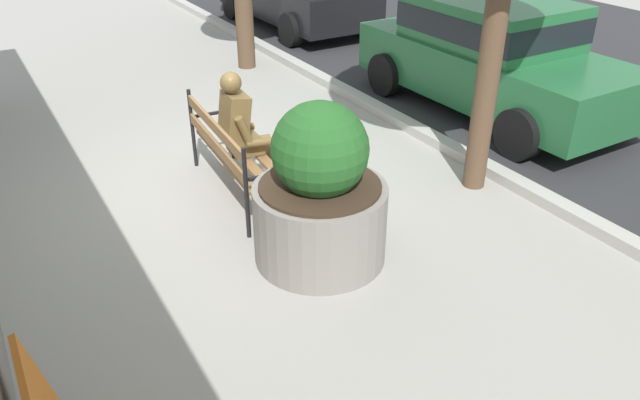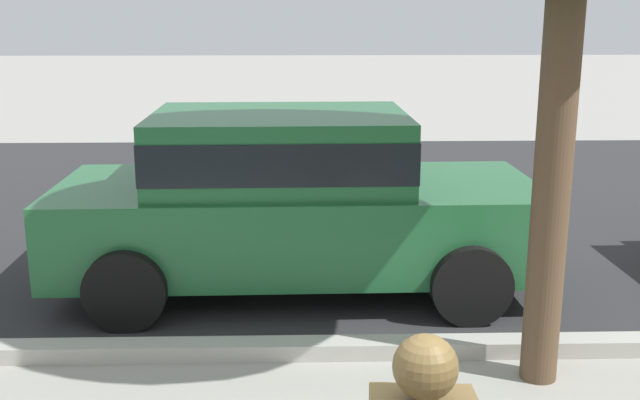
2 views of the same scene
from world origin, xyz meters
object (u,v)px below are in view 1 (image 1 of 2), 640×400
object	(u,v)px
park_bench	(231,149)
bronze_statue_seated	(249,135)
parked_car_green	(492,53)
concrete_planter	(320,197)

from	to	relation	value
park_bench	bronze_statue_seated	distance (m)	0.25
park_bench	parked_car_green	world-z (taller)	parked_car_green
concrete_planter	bronze_statue_seated	bearing A→B (deg)	179.73
bronze_statue_seated	concrete_planter	world-z (taller)	concrete_planter
concrete_planter	parked_car_green	size ratio (longest dim) A/B	0.37
bronze_statue_seated	concrete_planter	size ratio (longest dim) A/B	0.91
park_bench	concrete_planter	size ratio (longest dim) A/B	1.21
park_bench	concrete_planter	bearing A→B (deg)	7.70
concrete_planter	parked_car_green	bearing A→B (deg)	116.76
parked_car_green	bronze_statue_seated	bearing A→B (deg)	-82.65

